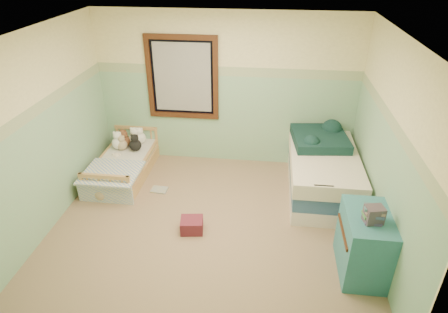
# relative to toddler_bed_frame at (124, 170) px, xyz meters

# --- Properties ---
(floor) EXTENTS (4.20, 3.60, 0.02)m
(floor) POSITION_rel_toddler_bed_frame_xyz_m (1.58, -1.05, -0.11)
(floor) COLOR #937655
(floor) RESTS_ON ground
(ceiling) EXTENTS (4.20, 3.60, 0.02)m
(ceiling) POSITION_rel_toddler_bed_frame_xyz_m (1.58, -1.05, 2.41)
(ceiling) COLOR white
(ceiling) RESTS_ON wall_back
(wall_back) EXTENTS (4.20, 0.04, 2.50)m
(wall_back) POSITION_rel_toddler_bed_frame_xyz_m (1.58, 0.75, 1.15)
(wall_back) COLOR beige
(wall_back) RESTS_ON floor
(wall_front) EXTENTS (4.20, 0.04, 2.50)m
(wall_front) POSITION_rel_toddler_bed_frame_xyz_m (1.58, -2.85, 1.15)
(wall_front) COLOR beige
(wall_front) RESTS_ON floor
(wall_left) EXTENTS (0.04, 3.60, 2.50)m
(wall_left) POSITION_rel_toddler_bed_frame_xyz_m (-0.52, -1.05, 1.15)
(wall_left) COLOR beige
(wall_left) RESTS_ON floor
(wall_right) EXTENTS (0.04, 3.60, 2.50)m
(wall_right) POSITION_rel_toddler_bed_frame_xyz_m (3.68, -1.05, 1.15)
(wall_right) COLOR beige
(wall_right) RESTS_ON floor
(wainscot_mint) EXTENTS (4.20, 0.01, 1.50)m
(wainscot_mint) POSITION_rel_toddler_bed_frame_xyz_m (1.58, 0.74, 0.65)
(wainscot_mint) COLOR #86AD8B
(wainscot_mint) RESTS_ON floor
(border_strip) EXTENTS (4.20, 0.01, 0.15)m
(border_strip) POSITION_rel_toddler_bed_frame_xyz_m (1.58, 0.74, 1.48)
(border_strip) COLOR slate
(border_strip) RESTS_ON wall_back
(window_frame) EXTENTS (1.16, 0.06, 1.36)m
(window_frame) POSITION_rel_toddler_bed_frame_xyz_m (0.88, 0.71, 1.35)
(window_frame) COLOR #462611
(window_frame) RESTS_ON wall_back
(window_blinds) EXTENTS (0.92, 0.01, 1.12)m
(window_blinds) POSITION_rel_toddler_bed_frame_xyz_m (0.88, 0.72, 1.35)
(window_blinds) COLOR #B6B7B1
(window_blinds) RESTS_ON window_frame
(toddler_bed_frame) EXTENTS (0.76, 1.53, 0.20)m
(toddler_bed_frame) POSITION_rel_toddler_bed_frame_xyz_m (0.00, 0.00, 0.00)
(toddler_bed_frame) COLOR tan
(toddler_bed_frame) RESTS_ON floor
(toddler_mattress) EXTENTS (0.70, 1.46, 0.12)m
(toddler_mattress) POSITION_rel_toddler_bed_frame_xyz_m (0.00, 0.00, 0.16)
(toddler_mattress) COLOR silver
(toddler_mattress) RESTS_ON toddler_bed_frame
(patchwork_quilt) EXTENTS (0.83, 0.76, 0.03)m
(patchwork_quilt) POSITION_rel_toddler_bed_frame_xyz_m (0.00, -0.48, 0.23)
(patchwork_quilt) COLOR #6A8FD3
(patchwork_quilt) RESTS_ON toddler_mattress
(plush_bed_brown) EXTENTS (0.18, 0.18, 0.18)m
(plush_bed_brown) POSITION_rel_toddler_bed_frame_xyz_m (-0.15, 0.50, 0.31)
(plush_bed_brown) COLOR brown
(plush_bed_brown) RESTS_ON toddler_mattress
(plush_bed_white) EXTENTS (0.21, 0.21, 0.21)m
(plush_bed_white) POSITION_rel_toddler_bed_frame_xyz_m (0.05, 0.50, 0.32)
(plush_bed_white) COLOR white
(plush_bed_white) RESTS_ON toddler_mattress
(plush_bed_tan) EXTENTS (0.18, 0.18, 0.18)m
(plush_bed_tan) POSITION_rel_toddler_bed_frame_xyz_m (-0.10, 0.28, 0.31)
(plush_bed_tan) COLOR tan
(plush_bed_tan) RESTS_ON toddler_mattress
(plush_bed_dark) EXTENTS (0.20, 0.20, 0.20)m
(plush_bed_dark) POSITION_rel_toddler_bed_frame_xyz_m (0.13, 0.28, 0.32)
(plush_bed_dark) COLOR black
(plush_bed_dark) RESTS_ON toddler_mattress
(plush_floor_cream) EXTENTS (0.24, 0.24, 0.24)m
(plush_floor_cream) POSITION_rel_toddler_bed_frame_xyz_m (-0.13, 0.08, 0.02)
(plush_floor_cream) COLOR #F2E3C9
(plush_floor_cream) RESTS_ON floor
(plush_floor_tan) EXTENTS (0.23, 0.23, 0.23)m
(plush_floor_tan) POSITION_rel_toddler_bed_frame_xyz_m (-0.09, -0.71, 0.02)
(plush_floor_tan) COLOR tan
(plush_floor_tan) RESTS_ON floor
(twin_bed_frame) EXTENTS (0.93, 1.86, 0.22)m
(twin_bed_frame) POSITION_rel_toddler_bed_frame_xyz_m (3.13, -0.05, 0.01)
(twin_bed_frame) COLOR white
(twin_bed_frame) RESTS_ON floor
(twin_boxspring) EXTENTS (0.93, 1.86, 0.22)m
(twin_boxspring) POSITION_rel_toddler_bed_frame_xyz_m (3.13, -0.05, 0.23)
(twin_boxspring) COLOR navy
(twin_boxspring) RESTS_ON twin_bed_frame
(twin_mattress) EXTENTS (0.97, 1.90, 0.22)m
(twin_mattress) POSITION_rel_toddler_bed_frame_xyz_m (3.13, -0.05, 0.45)
(twin_mattress) COLOR #F0E7CA
(twin_mattress) RESTS_ON twin_boxspring
(teal_blanket) EXTENTS (0.88, 0.92, 0.14)m
(teal_blanket) POSITION_rel_toddler_bed_frame_xyz_m (3.08, 0.25, 0.63)
(teal_blanket) COLOR black
(teal_blanket) RESTS_ON twin_mattress
(dresser) EXTENTS (0.48, 0.78, 0.78)m
(dresser) POSITION_rel_toddler_bed_frame_xyz_m (3.43, -1.69, 0.29)
(dresser) COLOR teal
(dresser) RESTS_ON floor
(book_stack) EXTENTS (0.21, 0.18, 0.19)m
(book_stack) POSITION_rel_toddler_bed_frame_xyz_m (3.43, -1.79, 0.77)
(book_stack) COLOR brown
(book_stack) RESTS_ON dresser
(red_pillow) EXTENTS (0.32, 0.29, 0.18)m
(red_pillow) POSITION_rel_toddler_bed_frame_xyz_m (1.37, -1.25, -0.01)
(red_pillow) COLOR maroon
(red_pillow) RESTS_ON floor
(floor_book) EXTENTS (0.26, 0.20, 0.02)m
(floor_book) POSITION_rel_toddler_bed_frame_xyz_m (0.68, -0.37, -0.09)
(floor_book) COLOR yellow
(floor_book) RESTS_ON floor
(extra_plush_0) EXTENTS (0.16, 0.16, 0.16)m
(extra_plush_0) POSITION_rel_toddler_bed_frame_xyz_m (-0.19, 0.32, 0.30)
(extra_plush_0) COLOR #F2E3C9
(extra_plush_0) RESTS_ON toddler_mattress
(extra_plush_1) EXTENTS (0.20, 0.20, 0.20)m
(extra_plush_1) POSITION_rel_toddler_bed_frame_xyz_m (0.12, 0.54, 0.32)
(extra_plush_1) COLOR white
(extra_plush_1) RESTS_ON toddler_mattress
(extra_plush_2) EXTENTS (0.19, 0.19, 0.19)m
(extra_plush_2) POSITION_rel_toddler_bed_frame_xyz_m (-0.09, 0.40, 0.31)
(extra_plush_2) COLOR brown
(extra_plush_2) RESTS_ON toddler_mattress
(extra_plush_3) EXTENTS (0.21, 0.21, 0.21)m
(extra_plush_3) POSITION_rel_toddler_bed_frame_xyz_m (-0.17, 0.30, 0.32)
(extra_plush_3) COLOR white
(extra_plush_3) RESTS_ON toddler_mattress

